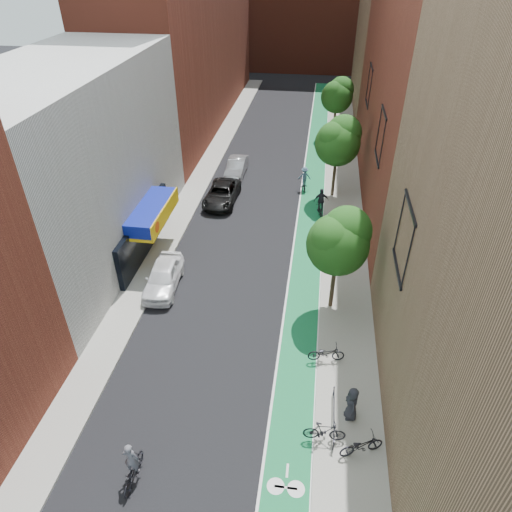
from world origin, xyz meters
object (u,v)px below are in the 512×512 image
at_px(parked_car_white, 163,277).
at_px(pedestrian, 352,404).
at_px(parked_car_silver, 237,167).
at_px(cyclist_lane_near, 319,236).
at_px(cyclist_lane_far, 304,180).
at_px(cyclist_lead, 132,468).
at_px(parked_car_black, 222,194).
at_px(cyclist_lane_mid, 321,205).

bearing_deg(parked_car_white, pedestrian, -39.21).
distance_m(parked_car_silver, cyclist_lane_near, 13.31).
bearing_deg(cyclist_lane_far, cyclist_lane_near, 89.91).
height_order(parked_car_white, cyclist_lead, cyclist_lead).
xyz_separation_m(cyclist_lane_near, cyclist_lane_far, (-1.50, 8.79, -0.02)).
xyz_separation_m(parked_car_black, cyclist_lane_near, (7.96, -5.56, 0.17)).
distance_m(parked_car_white, pedestrian, 13.60).
bearing_deg(parked_car_black, cyclist_lane_far, 27.63).
height_order(parked_car_silver, cyclist_lead, cyclist_lead).
bearing_deg(pedestrian, cyclist_lane_mid, 175.25).
bearing_deg(cyclist_lane_near, parked_car_white, 35.56).
bearing_deg(cyclist_lane_mid, cyclist_lead, 60.40).
bearing_deg(pedestrian, parked_car_silver, -169.27).
distance_m(cyclist_lead, pedestrian, 9.42).
distance_m(parked_car_black, cyclist_lane_near, 9.71).
bearing_deg(cyclist_lead, pedestrian, -154.63).
bearing_deg(cyclist_lane_near, cyclist_lead, 72.83).
bearing_deg(parked_car_silver, cyclist_lane_far, -18.45).
height_order(parked_car_white, cyclist_lane_near, cyclist_lane_near).
relative_size(parked_car_black, cyclist_lane_mid, 2.30).
relative_size(parked_car_white, pedestrian, 2.58).
distance_m(parked_car_white, cyclist_lead, 12.17).
bearing_deg(cyclist_lane_near, cyclist_lane_far, -76.71).
bearing_deg(cyclist_lane_mid, parked_car_black, -20.54).
distance_m(cyclist_lane_mid, cyclist_lane_far, 4.56).
bearing_deg(cyclist_lane_near, cyclist_lane_mid, -86.40).
xyz_separation_m(parked_car_white, cyclist_lead, (2.53, -11.91, -0.10)).
distance_m(parked_car_silver, cyclist_lane_mid, 10.00).
distance_m(cyclist_lane_far, pedestrian, 22.70).
relative_size(parked_car_black, cyclist_lane_near, 2.46).
relative_size(cyclist_lead, cyclist_lane_far, 1.04).
relative_size(cyclist_lead, cyclist_lane_mid, 0.93).
distance_m(parked_car_black, cyclist_lead, 23.26).
bearing_deg(cyclist_lane_far, parked_car_silver, -28.25).
height_order(cyclist_lead, cyclist_lane_mid, cyclist_lane_mid).
height_order(cyclist_lane_near, cyclist_lane_far, cyclist_lane_near).
xyz_separation_m(parked_car_white, cyclist_lane_far, (7.73, 14.54, 0.09)).
relative_size(cyclist_lead, pedestrian, 1.16).
bearing_deg(pedestrian, cyclist_lane_far, 177.93).
relative_size(parked_car_silver, cyclist_lane_mid, 1.97).
relative_size(parked_car_silver, cyclist_lead, 2.13).
relative_size(parked_car_black, parked_car_silver, 1.17).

